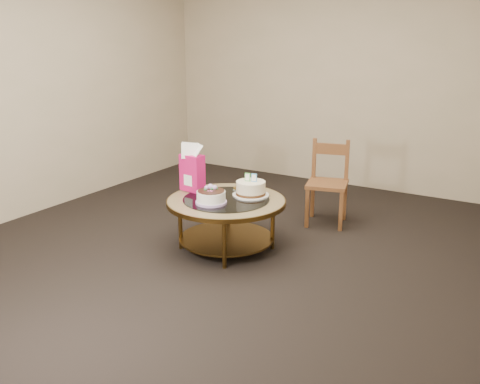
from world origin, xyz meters
The scene contains 8 objects.
ground centered at (0.00, 0.00, 0.00)m, with size 5.00×5.00×0.00m, color black.
room_walls centered at (0.00, 0.00, 1.54)m, with size 4.52×5.02×2.61m.
coffee_table centered at (0.00, 0.00, 0.38)m, with size 1.02×1.02×0.46m.
decorated_cake centered at (-0.04, -0.17, 0.51)m, with size 0.26×0.26×0.15m.
cream_cake centered at (0.14, 0.18, 0.52)m, with size 0.32×0.32×0.20m.
gift_bag centered at (-0.39, 0.05, 0.67)m, with size 0.22×0.17×0.42m.
pillar_candle centered at (-0.03, 0.30, 0.49)m, with size 0.13×0.13×0.10m.
dining_chair centered at (0.49, 1.08, 0.41)m, with size 0.46×0.46×0.82m.
Camera 1 is at (2.33, -3.66, 1.83)m, focal length 40.00 mm.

